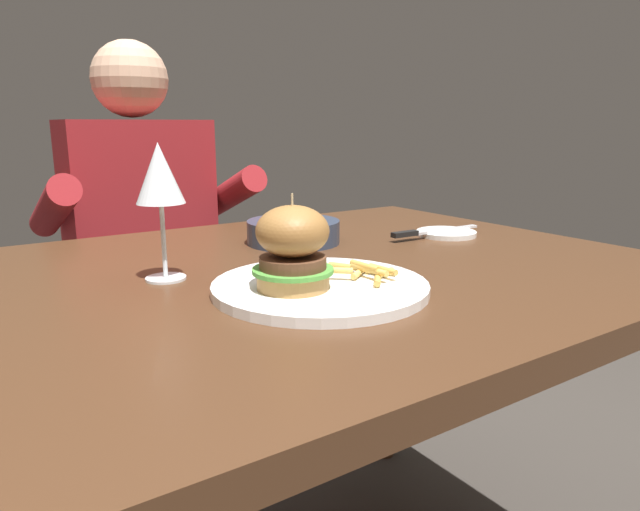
{
  "coord_description": "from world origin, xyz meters",
  "views": [
    {
      "loc": [
        -0.46,
        -0.77,
        0.97
      ],
      "look_at": [
        -0.01,
        -0.11,
        0.78
      ],
      "focal_mm": 32.0,
      "sensor_mm": 36.0,
      "label": 1
    }
  ],
  "objects_px": {
    "wine_glass": "(160,177)",
    "table_knife": "(428,232)",
    "main_plate": "(320,287)",
    "diner_person": "(144,277)",
    "bread_plate": "(446,233)",
    "soup_bowl": "(293,231)",
    "burger_sandwich": "(293,247)"
  },
  "relations": [
    {
      "from": "bread_plate",
      "to": "soup_bowl",
      "type": "xyz_separation_m",
      "value": [
        -0.31,
        0.12,
        0.02
      ]
    },
    {
      "from": "wine_glass",
      "to": "main_plate",
      "type": "bearing_deg",
      "value": -49.62
    },
    {
      "from": "wine_glass",
      "to": "diner_person",
      "type": "relative_size",
      "value": 0.17
    },
    {
      "from": "bread_plate",
      "to": "soup_bowl",
      "type": "relative_size",
      "value": 0.68
    },
    {
      "from": "diner_person",
      "to": "wine_glass",
      "type": "bearing_deg",
      "value": -103.94
    },
    {
      "from": "main_plate",
      "to": "burger_sandwich",
      "type": "xyz_separation_m",
      "value": [
        -0.05,
        -0.0,
        0.06
      ]
    },
    {
      "from": "burger_sandwich",
      "to": "diner_person",
      "type": "xyz_separation_m",
      "value": [
        0.06,
        0.87,
        -0.25
      ]
    },
    {
      "from": "burger_sandwich",
      "to": "wine_glass",
      "type": "bearing_deg",
      "value": 120.22
    },
    {
      "from": "wine_glass",
      "to": "diner_person",
      "type": "xyz_separation_m",
      "value": [
        0.17,
        0.68,
        -0.33
      ]
    },
    {
      "from": "wine_glass",
      "to": "table_knife",
      "type": "xyz_separation_m",
      "value": [
        0.56,
        0.01,
        -0.14
      ]
    },
    {
      "from": "table_knife",
      "to": "diner_person",
      "type": "relative_size",
      "value": 0.19
    },
    {
      "from": "wine_glass",
      "to": "soup_bowl",
      "type": "height_order",
      "value": "wine_glass"
    },
    {
      "from": "bread_plate",
      "to": "soup_bowl",
      "type": "height_order",
      "value": "soup_bowl"
    },
    {
      "from": "main_plate",
      "to": "wine_glass",
      "type": "xyz_separation_m",
      "value": [
        -0.16,
        0.18,
        0.15
      ]
    },
    {
      "from": "wine_glass",
      "to": "diner_person",
      "type": "height_order",
      "value": "diner_person"
    },
    {
      "from": "table_knife",
      "to": "bread_plate",
      "type": "bearing_deg",
      "value": -2.15
    },
    {
      "from": "main_plate",
      "to": "bread_plate",
      "type": "distance_m",
      "value": 0.49
    },
    {
      "from": "table_knife",
      "to": "soup_bowl",
      "type": "distance_m",
      "value": 0.28
    },
    {
      "from": "wine_glass",
      "to": "bread_plate",
      "type": "bearing_deg",
      "value": 0.7
    },
    {
      "from": "main_plate",
      "to": "bread_plate",
      "type": "relative_size",
      "value": 2.44
    },
    {
      "from": "main_plate",
      "to": "burger_sandwich",
      "type": "relative_size",
      "value": 2.37
    },
    {
      "from": "soup_bowl",
      "to": "diner_person",
      "type": "bearing_deg",
      "value": 103.41
    },
    {
      "from": "main_plate",
      "to": "diner_person",
      "type": "distance_m",
      "value": 0.89
    },
    {
      "from": "bread_plate",
      "to": "diner_person",
      "type": "height_order",
      "value": "diner_person"
    },
    {
      "from": "wine_glass",
      "to": "soup_bowl",
      "type": "distance_m",
      "value": 0.35
    },
    {
      "from": "bread_plate",
      "to": "table_knife",
      "type": "relative_size",
      "value": 0.54
    },
    {
      "from": "burger_sandwich",
      "to": "table_knife",
      "type": "xyz_separation_m",
      "value": [
        0.45,
        0.2,
        -0.06
      ]
    },
    {
      "from": "main_plate",
      "to": "bread_plate",
      "type": "xyz_separation_m",
      "value": [
        0.45,
        0.19,
        -0.0
      ]
    },
    {
      "from": "burger_sandwich",
      "to": "table_knife",
      "type": "bearing_deg",
      "value": 23.86
    },
    {
      "from": "main_plate",
      "to": "soup_bowl",
      "type": "distance_m",
      "value": 0.34
    },
    {
      "from": "burger_sandwich",
      "to": "diner_person",
      "type": "relative_size",
      "value": 0.11
    },
    {
      "from": "burger_sandwich",
      "to": "wine_glass",
      "type": "xyz_separation_m",
      "value": [
        -0.11,
        0.19,
        0.08
      ]
    }
  ]
}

